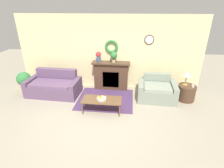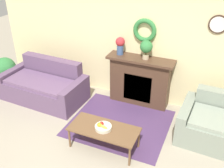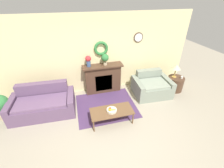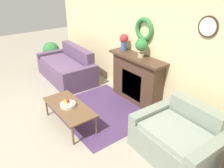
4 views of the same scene
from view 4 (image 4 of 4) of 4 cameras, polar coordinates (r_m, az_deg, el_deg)
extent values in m
plane|color=#9E937F|center=(4.21, -19.57, -13.05)|extent=(16.00, 16.00, 0.00)
cube|color=#4C335B|center=(4.66, -2.75, -7.01)|extent=(1.88, 1.64, 0.01)
cube|color=beige|center=(4.77, 7.75, 11.45)|extent=(6.80, 0.06, 2.70)
cylinder|color=#382319|center=(3.76, 23.79, 13.52)|extent=(0.33, 0.02, 0.33)
cylinder|color=white|center=(3.75, 23.70, 13.51)|extent=(0.28, 0.01, 0.28)
torus|color=#337A3D|center=(4.57, 8.36, 13.96)|extent=(0.48, 0.09, 0.48)
cube|color=#4C3323|center=(4.84, 6.50, 1.08)|extent=(1.26, 0.34, 1.01)
cube|color=black|center=(4.78, 5.07, -0.30)|extent=(0.60, 0.02, 0.61)
cube|color=orange|center=(4.81, 4.96, -1.13)|extent=(0.48, 0.01, 0.33)
cube|color=#4C3323|center=(4.62, 6.51, 6.92)|extent=(1.40, 0.41, 0.05)
cube|color=#604766|center=(6.06, -12.76, 2.99)|extent=(1.52, 0.80, 0.44)
cube|color=#604766|center=(6.16, -8.90, 5.83)|extent=(1.50, 0.27, 0.85)
cube|color=#604766|center=(6.79, -14.84, 6.00)|extent=(0.21, 0.96, 0.58)
cube|color=#604766|center=(5.37, -8.25, 1.08)|extent=(0.21, 0.96, 0.58)
cube|color=#6A4E70|center=(5.96, -13.01, 5.27)|extent=(1.46, 0.74, 0.08)
cube|color=gray|center=(3.61, 15.55, -15.21)|extent=(0.95, 0.81, 0.46)
cube|color=gray|center=(3.83, 20.73, -10.04)|extent=(0.93, 0.26, 0.80)
cube|color=gray|center=(3.90, 10.66, -9.69)|extent=(0.22, 0.99, 0.60)
cube|color=gray|center=(3.43, 24.10, -17.94)|extent=(0.22, 0.99, 0.60)
cube|color=gray|center=(3.44, 16.10, -11.84)|extent=(0.91, 0.74, 0.08)
cube|color=brown|center=(4.14, -11.19, -5.82)|extent=(1.18, 0.54, 0.03)
cylinder|color=brown|center=(4.62, -16.69, -5.84)|extent=(0.04, 0.04, 0.38)
cylinder|color=brown|center=(3.78, -10.17, -13.15)|extent=(0.04, 0.04, 0.38)
cylinder|color=brown|center=(4.76, -11.55, -4.12)|extent=(0.04, 0.04, 0.38)
cylinder|color=brown|center=(3.95, -4.15, -10.68)|extent=(0.04, 0.04, 0.38)
cylinder|color=beige|center=(4.12, -11.44, -5.36)|extent=(0.28, 0.28, 0.06)
sphere|color=#B2231E|center=(4.14, -11.51, -4.42)|extent=(0.07, 0.07, 0.07)
sphere|color=orange|center=(4.14, -12.15, -4.48)|extent=(0.08, 0.08, 0.08)
ellipsoid|color=yellow|center=(4.07, -11.86, -4.98)|extent=(0.17, 0.08, 0.04)
cylinder|color=#3D5684|center=(4.93, 3.11, 9.87)|extent=(0.14, 0.14, 0.20)
sphere|color=#B72D33|center=(4.88, 3.16, 11.82)|extent=(0.19, 0.19, 0.19)
cylinder|color=tan|center=(4.54, 7.52, 7.43)|extent=(0.13, 0.13, 0.09)
cylinder|color=#4C3823|center=(4.52, 7.58, 8.37)|extent=(0.02, 0.02, 0.07)
sphere|color=#337A3D|center=(4.48, 7.69, 10.10)|extent=(0.25, 0.25, 0.25)
cylinder|color=tan|center=(7.15, -15.20, 5.18)|extent=(0.30, 0.30, 0.15)
cylinder|color=#4C3823|center=(7.10, -15.34, 6.29)|extent=(0.05, 0.05, 0.14)
sphere|color=#337A3D|center=(7.01, -15.62, 8.47)|extent=(0.51, 0.51, 0.51)
camera|label=1|loc=(3.89, -91.89, 5.88)|focal=28.00mm
camera|label=2|loc=(2.47, -89.66, 16.56)|focal=42.00mm
camera|label=3|loc=(4.34, -65.16, 20.84)|focal=24.00mm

